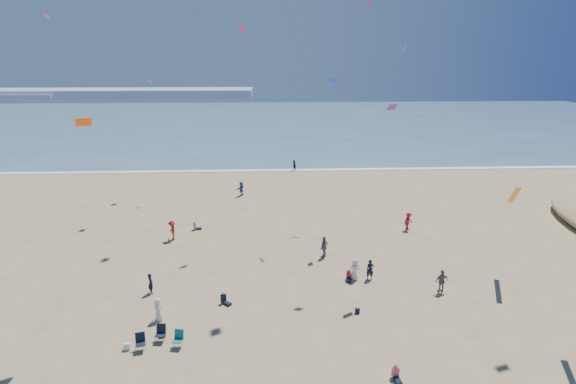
{
  "coord_description": "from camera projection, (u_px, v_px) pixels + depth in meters",
  "views": [
    {
      "loc": [
        0.8,
        -17.32,
        15.6
      ],
      "look_at": [
        2.0,
        8.0,
        7.95
      ],
      "focal_mm": 28.0,
      "sensor_mm": 36.0,
      "label": 1
    }
  ],
  "objects": [
    {
      "name": "surf_line",
      "position": [
        262.0,
        170.0,
        64.05
      ],
      "size": [
        220.0,
        1.2,
        0.08
      ],
      "primitive_type": "cube",
      "color": "white",
      "rests_on": "ground"
    },
    {
      "name": "seated_group",
      "position": [
        300.0,
        307.0,
        28.43
      ],
      "size": [
        15.46,
        29.69,
        0.84
      ],
      "color": "silver",
      "rests_on": "ground"
    },
    {
      "name": "standing_flyers",
      "position": [
        318.0,
        253.0,
        35.21
      ],
      "size": [
        28.58,
        50.9,
        1.79
      ],
      "color": "black",
      "rests_on": "ground"
    },
    {
      "name": "black_backpack",
      "position": [
        163.0,
        334.0,
        26.05
      ],
      "size": [
        0.3,
        0.22,
        0.38
      ],
      "primitive_type": "cube",
      "color": "black",
      "rests_on": "ground"
    },
    {
      "name": "headland_far",
      "position": [
        115.0,
        93.0,
        180.42
      ],
      "size": [
        110.0,
        20.0,
        3.2
      ],
      "primitive_type": "cube",
      "color": "#7A8EA8",
      "rests_on": "ground"
    },
    {
      "name": "ocean",
      "position": [
        264.0,
        122.0,
        111.87
      ],
      "size": [
        220.0,
        100.0,
        0.06
      ],
      "primitive_type": "cube",
      "color": "#476B84",
      "rests_on": "ground"
    },
    {
      "name": "white_tote",
      "position": [
        127.0,
        346.0,
        24.89
      ],
      "size": [
        0.35,
        0.2,
        0.4
      ],
      "primitive_type": "cube",
      "color": "white",
      "rests_on": "ground"
    },
    {
      "name": "chair_cluster",
      "position": [
        159.0,
        339.0,
        25.05
      ],
      "size": [
        2.71,
        1.49,
        1.0
      ],
      "color": "black",
      "rests_on": "ground"
    },
    {
      "name": "kites_aloft",
      "position": [
        401.0,
        58.0,
        28.71
      ],
      "size": [
        40.66,
        44.95,
        29.21
      ],
      "color": "pink",
      "rests_on": "ground"
    },
    {
      "name": "navy_bag",
      "position": [
        357.0,
        311.0,
        28.42
      ],
      "size": [
        0.28,
        0.18,
        0.34
      ],
      "primitive_type": "cube",
      "color": "black",
      "rests_on": "ground"
    },
    {
      "name": "headland_near",
      "position": [
        7.0,
        96.0,
        174.0
      ],
      "size": [
        40.0,
        14.0,
        2.0
      ],
      "primitive_type": "cube",
      "color": "#7A8EA8",
      "rests_on": "ground"
    }
  ]
}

